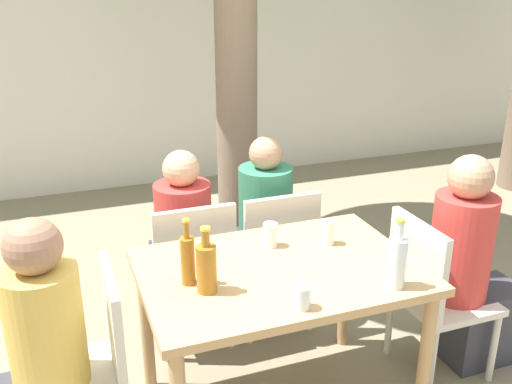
% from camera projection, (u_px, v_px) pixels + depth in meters
% --- Properties ---
extents(cafe_building_wall, '(10.00, 0.08, 2.80)m').
position_uv_depth(cafe_building_wall, '(139.00, 43.00, 5.40)').
color(cafe_building_wall, white).
rests_on(cafe_building_wall, ground_plane).
extents(dining_table_front, '(1.23, 0.85, 0.78)m').
position_uv_depth(dining_table_front, '(279.00, 286.00, 2.56)').
color(dining_table_front, tan).
rests_on(dining_table_front, ground_plane).
extents(patio_chair_0, '(0.44, 0.44, 0.88)m').
position_uv_depth(patio_chair_0, '(89.00, 361.00, 2.36)').
color(patio_chair_0, beige).
rests_on(patio_chair_0, ground_plane).
extents(patio_chair_1, '(0.44, 0.44, 0.88)m').
position_uv_depth(patio_chair_1, '(432.00, 289.00, 2.90)').
color(patio_chair_1, beige).
rests_on(patio_chair_1, ground_plane).
extents(patio_chair_2, '(0.44, 0.44, 0.88)m').
position_uv_depth(patio_chair_2, '(192.00, 267.00, 3.13)').
color(patio_chair_2, beige).
rests_on(patio_chair_2, ground_plane).
extents(patio_chair_3, '(0.44, 0.44, 0.88)m').
position_uv_depth(patio_chair_3, '(275.00, 253.00, 3.29)').
color(patio_chair_3, beige).
rests_on(patio_chair_3, ground_plane).
extents(person_seated_0, '(0.55, 0.30, 1.16)m').
position_uv_depth(person_seated_0, '(27.00, 370.00, 2.27)').
color(person_seated_0, '#383842').
rests_on(person_seated_0, ground_plane).
extents(person_seated_1, '(0.55, 0.31, 1.19)m').
position_uv_depth(person_seated_1, '(470.00, 275.00, 2.97)').
color(person_seated_1, '#383842').
rests_on(person_seated_1, ground_plane).
extents(person_seated_2, '(0.32, 0.56, 1.12)m').
position_uv_depth(person_seated_2, '(182.00, 249.00, 3.34)').
color(person_seated_2, '#383842').
rests_on(person_seated_2, ground_plane).
extents(person_seated_3, '(0.32, 0.56, 1.15)m').
position_uv_depth(person_seated_3, '(260.00, 235.00, 3.49)').
color(person_seated_3, '#383842').
rests_on(person_seated_3, ground_plane).
extents(amber_bottle_0, '(0.08, 0.08, 0.29)m').
position_uv_depth(amber_bottle_0, '(207.00, 267.00, 2.30)').
color(amber_bottle_0, '#9E661E').
rests_on(amber_bottle_0, dining_table_front).
extents(amber_bottle_1, '(0.06, 0.06, 0.29)m').
position_uv_depth(amber_bottle_1, '(188.00, 259.00, 2.35)').
color(amber_bottle_1, '#9E661E').
rests_on(amber_bottle_1, dining_table_front).
extents(water_bottle_2, '(0.08, 0.08, 0.30)m').
position_uv_depth(water_bottle_2, '(397.00, 261.00, 2.33)').
color(water_bottle_2, silver).
rests_on(water_bottle_2, dining_table_front).
extents(drinking_glass_0, '(0.07, 0.07, 0.09)m').
position_uv_depth(drinking_glass_0, '(302.00, 297.00, 2.20)').
color(drinking_glass_0, silver).
rests_on(drinking_glass_0, dining_table_front).
extents(drinking_glass_1, '(0.06, 0.06, 0.12)m').
position_uv_depth(drinking_glass_1, '(328.00, 232.00, 2.73)').
color(drinking_glass_1, white).
rests_on(drinking_glass_1, dining_table_front).
extents(drinking_glass_2, '(0.07, 0.07, 0.12)m').
position_uv_depth(drinking_glass_2, '(270.00, 235.00, 2.71)').
color(drinking_glass_2, white).
rests_on(drinking_glass_2, dining_table_front).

